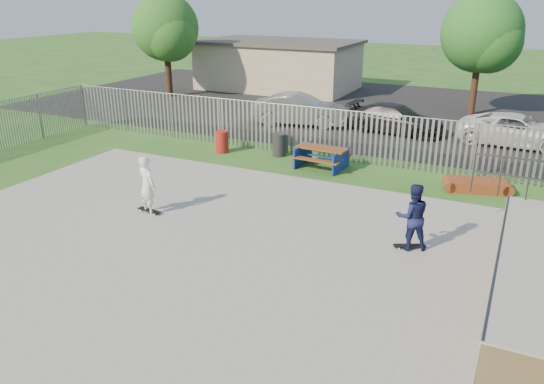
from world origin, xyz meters
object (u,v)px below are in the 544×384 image
at_px(skater_white, 147,185).
at_px(funbox, 477,185).
at_px(picnic_table, 322,157).
at_px(car_dark, 396,119).
at_px(tree_mid, 481,33).
at_px(trash_bin_red, 222,142).
at_px(skater_navy, 412,217).
at_px(trash_bin_grey, 279,145).
at_px(tree_left, 165,28).
at_px(car_white, 517,130).
at_px(car_silver, 299,110).

bearing_deg(skater_white, funbox, -124.42).
distance_m(picnic_table, car_dark, 6.57).
relative_size(tree_mid, skater_white, 3.67).
relative_size(funbox, trash_bin_red, 2.22).
bearing_deg(skater_navy, funbox, -126.43).
xyz_separation_m(trash_bin_grey, skater_navy, (6.62, -6.35, 0.55)).
xyz_separation_m(tree_mid, skater_navy, (0.53, -17.84, -3.26)).
relative_size(picnic_table, funbox, 1.01).
bearing_deg(funbox, skater_navy, -115.74).
xyz_separation_m(picnic_table, skater_white, (-2.88, -6.63, 0.61)).
distance_m(trash_bin_grey, tree_mid, 13.55).
bearing_deg(funbox, tree_mid, 82.32).
height_order(funbox, tree_left, tree_left).
height_order(trash_bin_grey, tree_left, tree_left).
xyz_separation_m(tree_left, skater_navy, (18.41, -15.11, -3.18)).
bearing_deg(car_white, skater_white, 148.27).
bearing_deg(trash_bin_grey, skater_navy, -43.82).
distance_m(trash_bin_grey, car_white, 10.30).
bearing_deg(trash_bin_grey, car_white, 33.91).
bearing_deg(skater_navy, skater_white, -17.98).
xyz_separation_m(tree_mid, skater_white, (-6.86, -18.85, -3.26)).
distance_m(car_dark, car_white, 5.20).
xyz_separation_m(trash_bin_red, car_dark, (5.69, 6.30, 0.23)).
bearing_deg(trash_bin_red, skater_white, -77.05).
relative_size(trash_bin_red, skater_navy, 0.52).
bearing_deg(car_white, trash_bin_red, 123.90).
xyz_separation_m(picnic_table, trash_bin_grey, (-2.10, 0.73, 0.05)).
height_order(picnic_table, trash_bin_red, trash_bin_red).
height_order(funbox, trash_bin_grey, trash_bin_grey).
bearing_deg(funbox, car_dark, 108.56).
xyz_separation_m(car_white, skater_white, (-9.33, -13.10, 0.33)).
xyz_separation_m(car_dark, skater_navy, (3.27, -12.07, 0.34)).
xyz_separation_m(funbox, tree_mid, (-1.59, 12.28, 4.09)).
xyz_separation_m(picnic_table, trash_bin_red, (-4.43, 0.14, 0.04)).
bearing_deg(trash_bin_grey, car_dark, 59.66).
bearing_deg(car_dark, skater_navy, -158.59).
height_order(car_silver, skater_white, skater_white).
xyz_separation_m(trash_bin_red, trash_bin_grey, (2.34, 0.58, 0.01)).
bearing_deg(funbox, car_white, 67.26).
bearing_deg(trash_bin_red, picnic_table, -1.84).
height_order(tree_mid, skater_white, tree_mid).
bearing_deg(skater_white, picnic_table, -95.78).
xyz_separation_m(car_silver, skater_white, (0.54, -12.52, 0.23)).
xyz_separation_m(funbox, trash_bin_grey, (-7.67, 0.78, 0.28)).
distance_m(funbox, trash_bin_red, 10.01).
relative_size(car_white, tree_mid, 0.76).
distance_m(picnic_table, car_white, 9.14).
bearing_deg(skater_white, tree_mid, -92.31).
bearing_deg(car_dark, car_silver, 102.99).
bearing_deg(picnic_table, funbox, 3.97).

